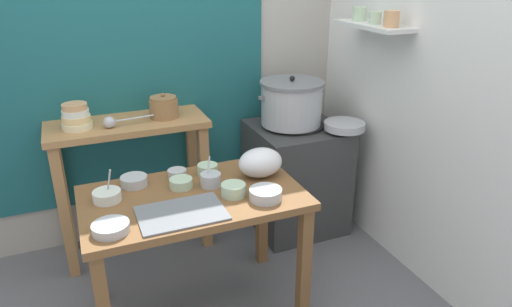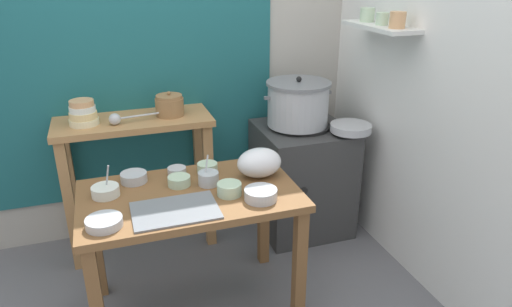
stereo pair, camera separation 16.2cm
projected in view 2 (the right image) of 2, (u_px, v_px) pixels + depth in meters
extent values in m
cube|color=#B2ADA3|center=(166.00, 44.00, 3.03)|extent=(4.40, 0.10, 2.60)
cube|color=#1E6066|center=(127.00, 40.00, 2.88)|extent=(1.90, 0.02, 2.10)
cube|color=white|center=(419.00, 57.00, 2.63)|extent=(0.10, 3.20, 2.60)
cube|color=silver|center=(380.00, 27.00, 2.70)|extent=(0.20, 0.56, 0.02)
cylinder|color=tan|center=(398.00, 20.00, 2.53)|extent=(0.09, 0.09, 0.09)
cylinder|color=#B7D1AD|center=(382.00, 19.00, 2.66)|extent=(0.07, 0.07, 0.07)
cylinder|color=#B7D1AD|center=(367.00, 15.00, 2.81)|extent=(0.09, 0.09, 0.08)
cube|color=brown|center=(190.00, 196.00, 2.35)|extent=(1.10, 0.66, 0.04)
cube|color=brown|center=(299.00, 267.00, 2.40)|extent=(0.06, 0.06, 0.68)
cube|color=brown|center=(96.00, 244.00, 2.59)|extent=(0.06, 0.06, 0.68)
cube|color=brown|center=(263.00, 215.00, 2.89)|extent=(0.06, 0.06, 0.68)
cube|color=#B27F4C|center=(133.00, 122.00, 2.87)|extent=(0.96, 0.40, 0.04)
cube|color=#B27F4C|center=(70.00, 207.00, 2.79)|extent=(0.06, 0.06, 0.86)
cube|color=#B27F4C|center=(209.00, 187.00, 3.04)|extent=(0.06, 0.06, 0.86)
cube|color=#B27F4C|center=(72.00, 186.00, 3.05)|extent=(0.06, 0.06, 0.86)
cube|color=#B27F4C|center=(199.00, 169.00, 3.31)|extent=(0.06, 0.06, 0.86)
cube|color=#383838|center=(302.00, 178.00, 3.28)|extent=(0.60, 0.60, 0.76)
cylinder|color=black|center=(304.00, 126.00, 3.13)|extent=(0.36, 0.36, 0.02)
cylinder|color=black|center=(304.00, 191.00, 2.95)|extent=(0.04, 0.02, 0.04)
cylinder|color=#B7BABF|center=(298.00, 105.00, 3.08)|extent=(0.40, 0.40, 0.28)
cylinder|color=slate|center=(299.00, 83.00, 3.02)|extent=(0.43, 0.43, 0.02)
sphere|color=black|center=(299.00, 79.00, 3.01)|extent=(0.04, 0.04, 0.04)
cube|color=slate|center=(267.00, 98.00, 2.99)|extent=(0.04, 0.02, 0.02)
cube|color=slate|center=(328.00, 92.00, 3.12)|extent=(0.04, 0.02, 0.02)
cylinder|color=olive|center=(170.00, 107.00, 2.91)|extent=(0.18, 0.18, 0.11)
cylinder|color=olive|center=(169.00, 97.00, 2.89)|extent=(0.16, 0.16, 0.02)
sphere|color=olive|center=(169.00, 93.00, 2.88)|extent=(0.02, 0.02, 0.02)
cylinder|color=beige|center=(84.00, 121.00, 2.76)|extent=(0.17, 0.17, 0.04)
cylinder|color=#E5C684|center=(83.00, 115.00, 2.74)|extent=(0.16, 0.16, 0.04)
cylinder|color=silver|center=(82.00, 109.00, 2.73)|extent=(0.15, 0.15, 0.04)
cylinder|color=tan|center=(81.00, 103.00, 2.72)|extent=(0.14, 0.14, 0.03)
sphere|color=#B7BABF|center=(115.00, 119.00, 2.75)|extent=(0.07, 0.07, 0.07)
cylinder|color=#B7BABF|center=(140.00, 116.00, 2.81)|extent=(0.24, 0.04, 0.01)
cube|color=slate|center=(175.00, 210.00, 2.17)|extent=(0.40, 0.28, 0.01)
ellipsoid|color=white|center=(259.00, 163.00, 2.49)|extent=(0.24, 0.18, 0.16)
cylinder|color=#B7BABF|center=(351.00, 128.00, 3.00)|extent=(0.27, 0.27, 0.05)
cylinder|color=silver|center=(105.00, 191.00, 2.30)|extent=(0.14, 0.14, 0.05)
cylinder|color=brown|center=(105.00, 188.00, 2.29)|extent=(0.12, 0.12, 0.01)
cylinder|color=#B7BABF|center=(107.00, 179.00, 2.29)|extent=(0.04, 0.07, 0.17)
cylinder|color=#B7BABF|center=(177.00, 171.00, 2.53)|extent=(0.10, 0.10, 0.04)
cylinder|color=maroon|center=(177.00, 169.00, 2.52)|extent=(0.09, 0.09, 0.01)
cylinder|color=#B7BABF|center=(208.00, 178.00, 2.42)|extent=(0.11, 0.11, 0.07)
cylinder|color=brown|center=(208.00, 173.00, 2.41)|extent=(0.09, 0.09, 0.01)
cylinder|color=#B7BABF|center=(206.00, 170.00, 2.40)|extent=(0.05, 0.05, 0.16)
cylinder|color=#B7D1AD|center=(207.00, 168.00, 2.55)|extent=(0.11, 0.11, 0.06)
cylinder|color=maroon|center=(207.00, 164.00, 2.54)|extent=(0.09, 0.09, 0.01)
cylinder|color=#B7BABF|center=(134.00, 177.00, 2.45)|extent=(0.14, 0.14, 0.05)
cylinder|color=brown|center=(133.00, 174.00, 2.44)|extent=(0.12, 0.12, 0.01)
cylinder|color=#B7BABF|center=(261.00, 194.00, 2.27)|extent=(0.16, 0.16, 0.05)
cylinder|color=brown|center=(261.00, 190.00, 2.26)|extent=(0.14, 0.14, 0.01)
cylinder|color=#B7D1AD|center=(229.00, 189.00, 2.31)|extent=(0.12, 0.12, 0.06)
cylinder|color=brown|center=(229.00, 185.00, 2.30)|extent=(0.11, 0.11, 0.01)
cylinder|color=#B7BABF|center=(104.00, 222.00, 2.04)|extent=(0.16, 0.16, 0.04)
cylinder|color=beige|center=(104.00, 220.00, 2.03)|extent=(0.14, 0.14, 0.01)
cylinder|color=#B7D1AD|center=(179.00, 181.00, 2.41)|extent=(0.12, 0.12, 0.05)
cylinder|color=maroon|center=(179.00, 178.00, 2.40)|extent=(0.10, 0.10, 0.01)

